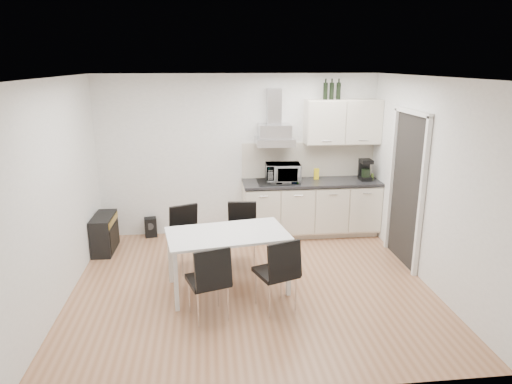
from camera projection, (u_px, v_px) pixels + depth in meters
ground at (251, 285)px, 5.86m from camera, size 4.50×4.50×0.00m
wall_back at (239, 156)px, 7.42m from camera, size 4.50×0.10×2.60m
wall_front at (276, 255)px, 3.59m from camera, size 4.50×0.10×2.60m
wall_left at (58, 194)px, 5.27m from camera, size 0.10×4.00×2.60m
wall_right at (429, 183)px, 5.74m from camera, size 0.10×4.00×2.60m
ceiling at (251, 77)px, 5.15m from camera, size 4.50×4.50×0.00m
doorway at (405, 190)px, 6.33m from camera, size 0.08×1.04×2.10m
kitchenette at (313, 186)px, 7.41m from camera, size 2.22×0.64×2.52m
dining_table at (227, 239)px, 5.60m from camera, size 1.57×1.05×0.75m
chair_far_left at (189, 239)px, 6.21m from camera, size 0.60×0.63×0.88m
chair_far_right at (242, 236)px, 6.34m from camera, size 0.49×0.54×0.88m
chair_near_left at (208, 281)px, 5.02m from camera, size 0.57×0.61×0.88m
chair_near_right at (276, 273)px, 5.21m from camera, size 0.58×0.62×0.88m
guitar_amp at (105, 233)px, 6.87m from camera, size 0.30×0.68×0.56m
floor_speaker at (151, 227)px, 7.48m from camera, size 0.22×0.20×0.32m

